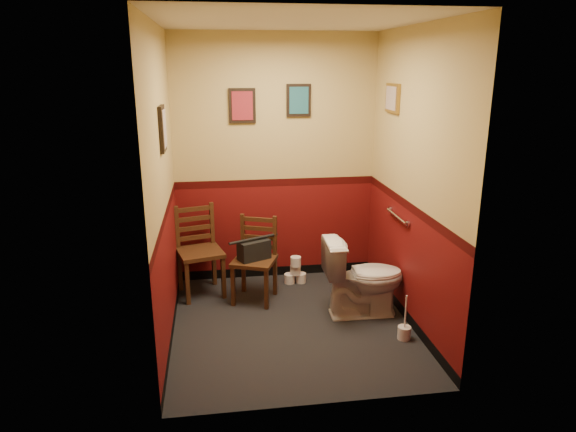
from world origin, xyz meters
name	(u,v)px	position (x,y,z in m)	size (l,w,h in m)	color
floor	(292,325)	(0.00, 0.00, 0.00)	(2.20, 2.40, 0.00)	black
ceiling	(293,21)	(0.00, 0.00, 2.70)	(2.20, 2.40, 0.00)	silver
wall_back	(276,161)	(0.00, 1.20, 1.35)	(2.20, 2.70, 0.00)	#5B0D0D
wall_front	(320,227)	(0.00, -1.20, 1.35)	(2.20, 2.70, 0.00)	#5B0D0D
wall_left	(163,190)	(-1.10, 0.00, 1.35)	(2.40, 2.70, 0.00)	#5B0D0D
wall_right	(412,182)	(1.10, 0.00, 1.35)	(2.40, 2.70, 0.00)	#5B0D0D
grab_bar	(397,216)	(1.07, 0.25, 0.95)	(0.05, 0.56, 0.06)	silver
framed_print_back_a	(242,106)	(-0.35, 1.18, 1.95)	(0.28, 0.04, 0.36)	black
framed_print_back_b	(299,100)	(0.25, 1.18, 2.00)	(0.26, 0.04, 0.34)	black
framed_print_left	(163,129)	(-1.08, 0.10, 1.85)	(0.04, 0.30, 0.38)	black
framed_print_right	(392,98)	(1.08, 0.60, 2.05)	(0.04, 0.34, 0.28)	olive
toilet	(363,277)	(0.72, 0.13, 0.38)	(0.44, 0.78, 0.77)	white
toilet_brush	(404,332)	(0.96, -0.40, 0.07)	(0.12, 0.12, 0.42)	silver
chair_left	(199,251)	(-0.86, 0.85, 0.48)	(0.54, 0.54, 0.95)	#4A2A16
chair_right	(255,259)	(-0.29, 0.62, 0.44)	(0.53, 0.53, 0.87)	#4A2A16
handbag	(254,250)	(-0.30, 0.58, 0.56)	(0.35, 0.28, 0.23)	black
tp_stack	(295,272)	(0.19, 0.95, 0.13)	(0.25, 0.15, 0.32)	silver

